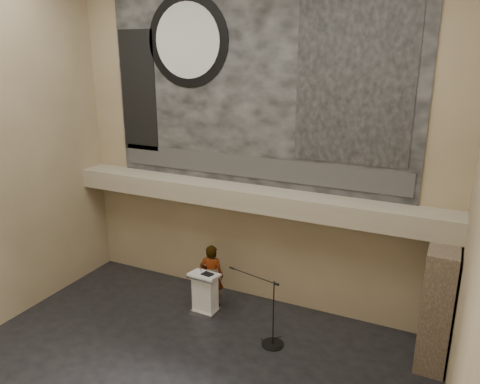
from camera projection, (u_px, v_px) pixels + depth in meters
The scene contains 17 objects.
wall_back at pixel (254, 143), 11.67m from camera, with size 10.00×0.02×8.50m, color #867255.
wall_right at pixel (478, 229), 6.16m from camera, with size 0.02×8.00×8.50m, color #867255.
soffit at pixel (247, 197), 11.71m from camera, with size 10.00×0.80×0.50m, color gray.
sprinkler_left at pixel (191, 200), 12.40m from camera, with size 0.04×0.04×0.06m, color #B2893D.
sprinkler_right at pixel (319, 220), 10.97m from camera, with size 0.04×0.04×0.06m, color #B2893D.
banner at pixel (254, 84), 11.21m from camera, with size 8.00×0.05×5.00m, color black.
banner_text_strip at pixel (252, 167), 11.78m from camera, with size 7.76×0.02×0.55m, color #2E2E2E.
banner_clock_rim at pixel (187, 41), 11.62m from camera, with size 2.30×2.30×0.02m, color black.
banner_clock_face at pixel (187, 41), 11.61m from camera, with size 1.84×1.84×0.02m, color silver.
banner_building_print at pixel (354, 83), 10.16m from camera, with size 2.60×0.02×3.60m, color black.
banner_brick_print at pixel (138, 91), 12.66m from camera, with size 1.10×0.02×3.20m, color black.
stone_pier at pixel (437, 304), 9.88m from camera, with size 0.60×1.40×2.70m, color #44372A.
lectern at pixel (205, 293), 11.93m from camera, with size 0.74×0.54×1.13m.
binder at pixel (207, 274), 11.68m from camera, with size 0.27×0.21×0.04m, color black.
papers at pixel (201, 273), 11.76m from camera, with size 0.20×0.28×0.01m, color white.
speaker_person at pixel (212, 276), 12.13m from camera, with size 0.63×0.41×1.73m, color silver.
mic_stand at pixel (271, 334), 10.70m from camera, with size 1.49×0.55×1.63m.
Camera 1 is at (4.64, -6.53, 6.54)m, focal length 35.00 mm.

